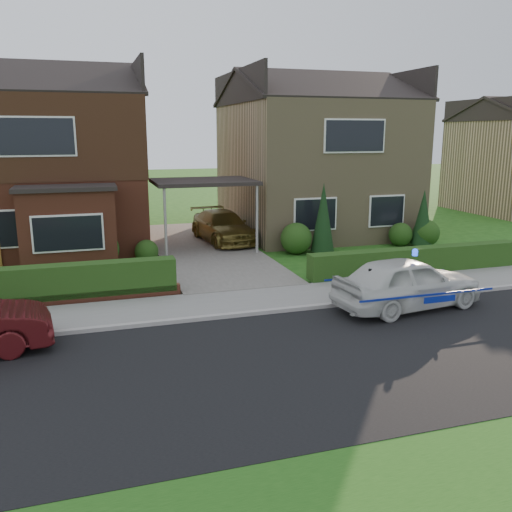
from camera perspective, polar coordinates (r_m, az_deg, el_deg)
name	(u,v)px	position (r m, az deg, el deg)	size (l,w,h in m)	color
ground	(319,361)	(11.28, 6.67, -10.87)	(120.00, 120.00, 0.00)	#1D4D14
road	(319,361)	(11.28, 6.67, -10.87)	(60.00, 6.00, 0.02)	black
kerb	(271,312)	(13.91, 1.55, -5.87)	(60.00, 0.16, 0.12)	#9E9993
sidewalk	(258,300)	(14.86, 0.23, -4.67)	(60.00, 2.00, 0.10)	slate
driveway	(205,249)	(21.32, -5.40, 0.72)	(3.80, 12.00, 0.12)	#666059
house_left	(44,151)	(23.36, -21.41, 10.24)	(7.50, 9.53, 7.25)	brown
house_right	(313,152)	(25.50, 6.04, 10.86)	(7.50, 8.06, 7.25)	#9A855E
carport_link	(204,183)	(20.89, -5.52, 7.67)	(3.80, 3.00, 2.77)	black
dwarf_wall	(34,302)	(15.40, -22.33, -4.52)	(7.70, 0.25, 0.36)	brown
hedge_left	(35,307)	(15.60, -22.23, -4.99)	(7.50, 0.55, 0.90)	#183C13
hedge_right	(416,275)	(18.44, 16.45, -1.88)	(7.50, 0.55, 0.80)	#183C13
shrub_left_mid	(99,249)	(19.10, -16.15, 0.67)	(1.32, 1.32, 1.32)	#183C13
shrub_left_near	(147,251)	(19.53, -11.45, 0.47)	(0.84, 0.84, 0.84)	#183C13
shrub_right_near	(296,238)	(20.62, 4.25, 1.85)	(1.20, 1.20, 1.20)	#183C13
shrub_right_mid	(401,234)	(22.80, 14.97, 2.21)	(0.96, 0.96, 0.96)	#183C13
shrub_right_far	(426,233)	(23.10, 17.48, 2.33)	(1.08, 1.08, 1.08)	#183C13
conifer_a	(323,220)	(20.70, 7.07, 3.80)	(0.90, 0.90, 2.60)	black
conifer_b	(423,220)	(22.89, 17.16, 3.69)	(0.90, 0.90, 2.20)	black
police_car	(407,283)	(14.68, 15.65, -2.76)	(3.73, 4.23, 1.55)	silver
driveway_car	(223,226)	(22.46, -3.52, 3.14)	(1.74, 4.28, 1.24)	brown
potted_plant_b	(155,274)	(16.53, -10.62, -1.84)	(0.43, 0.35, 0.78)	gray
potted_plant_c	(113,258)	(18.88, -14.83, -0.25)	(0.43, 0.43, 0.76)	gray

